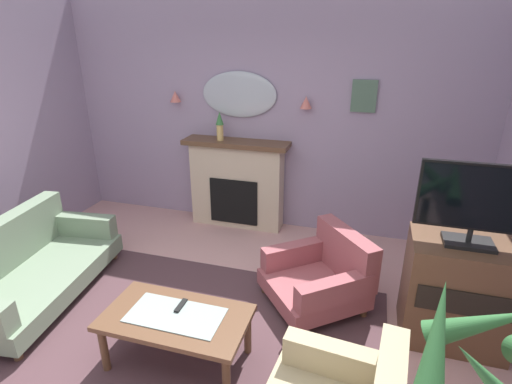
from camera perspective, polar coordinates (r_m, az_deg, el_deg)
floor at (r=3.47m, az=-11.59°, el=-23.69°), size 6.28×6.30×0.10m
wall_back at (r=5.05m, az=1.54°, el=11.12°), size 6.28×0.10×2.93m
patterned_rug at (r=3.55m, az=-10.08°, el=-20.94°), size 3.20×2.40×0.01m
fireplace at (r=5.18m, az=-2.79°, el=1.08°), size 1.36×0.36×1.16m
mantel_vase_right at (r=5.01m, az=-5.26°, el=9.63°), size 0.10×0.10×0.36m
wall_mirror at (r=5.03m, az=-2.49°, el=13.87°), size 0.96×0.06×0.56m
wall_sconce_left at (r=5.33m, az=-11.58°, el=13.36°), size 0.14×0.14×0.14m
wall_sconce_right at (r=4.79m, az=7.24°, el=12.71°), size 0.14×0.14×0.14m
framed_picture at (r=4.77m, az=15.34°, el=13.20°), size 0.28×0.03×0.36m
coffee_table at (r=3.19m, az=-11.47°, el=-17.84°), size 1.10×0.60×0.45m
tv_remote at (r=3.22m, az=-10.80°, el=-15.85°), size 0.04×0.16×0.02m
floral_couch at (r=4.44m, az=-30.17°, el=-9.40°), size 1.07×1.80×0.76m
armchair_beside_couch at (r=3.83m, az=9.54°, el=-11.67°), size 1.14×1.14×0.71m
tv_cabinet at (r=3.70m, az=26.94°, el=-12.68°), size 0.80×0.57×0.90m
tv_flatscreen at (r=3.33m, az=29.29°, el=-1.38°), size 0.84×0.24×0.65m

